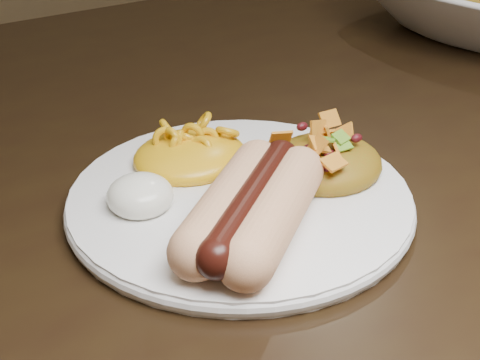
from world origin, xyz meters
TOP-DOWN VIEW (x-y plane):
  - table at (0.00, 0.00)m, footprint 1.60×0.90m
  - plate at (-0.05, -0.04)m, footprint 0.27×0.27m
  - hotdog at (-0.07, -0.08)m, footprint 0.11×0.13m
  - mac_and_cheese at (-0.06, 0.02)m, footprint 0.09×0.09m
  - sour_cream at (-0.11, -0.02)m, footprint 0.05×0.05m
  - taco_salad at (0.02, -0.04)m, footprint 0.08×0.08m
  - fork at (-0.09, -0.05)m, footprint 0.03×0.13m

SIDE VIEW (x-z plane):
  - table at x=0.00m, z-range 0.28..1.03m
  - fork at x=-0.09m, z-range 0.75..0.75m
  - plate at x=-0.05m, z-range 0.75..0.76m
  - sour_cream at x=-0.11m, z-range 0.76..0.79m
  - taco_salad at x=0.02m, z-range 0.76..0.80m
  - mac_and_cheese at x=-0.06m, z-range 0.76..0.79m
  - hotdog at x=-0.07m, z-range 0.76..0.80m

